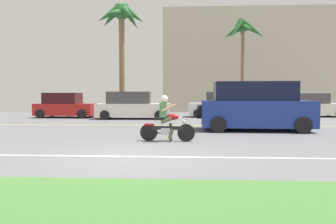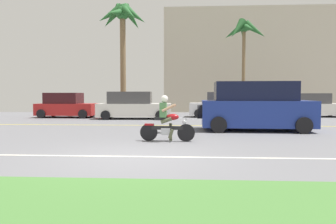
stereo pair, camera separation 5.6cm
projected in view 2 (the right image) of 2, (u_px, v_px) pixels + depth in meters
The scene contains 12 objects.
ground at pixel (148, 139), 10.54m from camera, with size 56.00×30.00×0.04m, color slate.
lane_line_near at pixel (132, 156), 7.50m from camera, with size 50.40×0.12×0.01m, color silver.
lane_line_far at pixel (159, 125), 15.03m from camera, with size 50.40×0.12×0.01m, color yellow.
motorcyclist at pixel (167, 122), 9.95m from camera, with size 1.77×0.58×1.48m.
suv_nearby at pixel (255, 107), 12.92m from camera, with size 4.71×2.30×2.02m.
parked_car_0 at pixel (66, 106), 20.24m from camera, with size 3.81×1.98×1.61m.
parked_car_1 at pixel (133, 106), 19.07m from camera, with size 4.54×2.09×1.67m.
parked_car_2 at pixel (223, 106), 20.45m from camera, with size 4.34×2.05×1.65m.
parked_car_3 at pixel (310, 106), 20.88m from camera, with size 4.38×2.10×1.58m.
palm_tree_0 at pixel (122, 22), 22.06m from camera, with size 3.71×3.79×8.03m.
palm_tree_1 at pixel (244, 34), 21.86m from camera, with size 3.10×3.29×6.81m.
building_far at pixel (257, 62), 27.78m from camera, with size 16.49×4.00×8.86m, color beige.
Camera 2 is at (1.31, -7.41, 1.51)m, focal length 33.14 mm.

